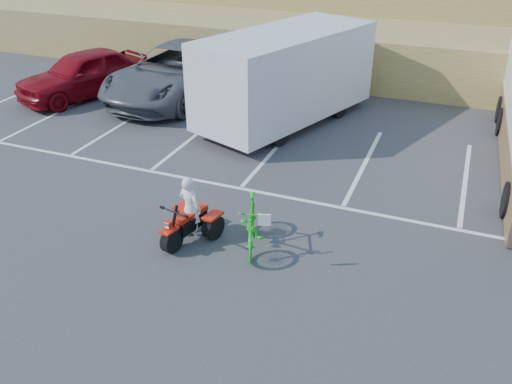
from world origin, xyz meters
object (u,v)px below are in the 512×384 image
at_px(rider, 190,208).
at_px(red_car, 84,73).
at_px(red_trike_atv, 188,240).
at_px(cargo_trailer, 286,75).
at_px(quad_atv_green, 294,109).
at_px(grey_pickup, 178,71).
at_px(green_dirt_bike, 252,224).
at_px(quad_atv_blue, 222,125).

height_order(rider, red_car, red_car).
distance_m(red_trike_atv, cargo_trailer, 7.66).
height_order(red_trike_atv, quad_atv_green, quad_atv_green).
xyz_separation_m(rider, grey_pickup, (-4.89, 8.40, 0.20)).
relative_size(green_dirt_bike, red_car, 0.38).
bearing_deg(quad_atv_green, cargo_trailer, -94.57).
bearing_deg(red_car, red_trike_atv, -19.95).
relative_size(red_trike_atv, rider, 0.97).
distance_m(rider, grey_pickup, 9.72).
xyz_separation_m(rider, green_dirt_bike, (1.37, 0.17, -0.18)).
height_order(grey_pickup, quad_atv_green, grey_pickup).
xyz_separation_m(rider, quad_atv_green, (-0.44, 8.66, -0.75)).
relative_size(red_trike_atv, green_dirt_bike, 0.77).
bearing_deg(grey_pickup, quad_atv_blue, -33.99).
bearing_deg(red_trike_atv, rider, 90.00).
bearing_deg(green_dirt_bike, quad_atv_green, 82.21).
xyz_separation_m(grey_pickup, cargo_trailer, (4.55, -1.07, 0.67)).
bearing_deg(quad_atv_blue, cargo_trailer, 22.56).
relative_size(red_trike_atv, cargo_trailer, 0.21).
relative_size(red_trike_atv, grey_pickup, 0.21).
distance_m(green_dirt_bike, quad_atv_green, 8.70).
distance_m(red_car, quad_atv_blue, 6.15).
height_order(rider, quad_atv_green, rider).
xyz_separation_m(green_dirt_bike, quad_atv_green, (-1.81, 8.49, -0.56)).
height_order(quad_atv_blue, quad_atv_green, quad_atv_green).
bearing_deg(cargo_trailer, red_trike_atv, -67.40).
bearing_deg(green_dirt_bike, red_car, 124.01).
bearing_deg(red_car, quad_atv_blue, 13.58).
distance_m(grey_pickup, quad_atv_green, 4.56).
xyz_separation_m(green_dirt_bike, red_car, (-9.56, 6.99, 0.29)).
xyz_separation_m(red_car, cargo_trailer, (7.85, 0.17, 0.76)).
xyz_separation_m(red_trike_atv, red_car, (-8.16, 7.31, 0.85)).
relative_size(quad_atv_blue, quad_atv_green, 0.82).
relative_size(grey_pickup, quad_atv_blue, 4.88).
xyz_separation_m(cargo_trailer, quad_atv_blue, (-1.82, -1.06, -1.61)).
height_order(red_car, cargo_trailer, cargo_trailer).
bearing_deg(green_dirt_bike, red_trike_atv, 172.97).
relative_size(green_dirt_bike, grey_pickup, 0.28).
relative_size(red_car, quad_atv_blue, 3.58).
xyz_separation_m(green_dirt_bike, cargo_trailer, (-1.71, 7.16, 1.05)).
height_order(green_dirt_bike, quad_atv_blue, green_dirt_bike).
relative_size(rider, quad_atv_green, 0.88).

